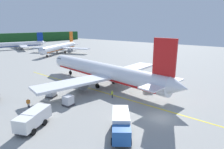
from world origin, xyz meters
TOP-DOWN VIEW (x-y plane):
  - ground at (0.00, 48.00)m, footprint 240.00×320.00m
  - airliner_foreground at (6.91, 18.29)m, footprint 34.51×41.73m
  - airliner_mid_apron at (33.49, 72.20)m, footprint 34.75×29.36m
  - airliner_far_taxiway at (27.97, 106.14)m, footprint 33.90×28.24m
  - service_truck_fuel at (-13.95, 12.54)m, footprint 6.11×4.42m
  - service_truck_baggage at (-7.71, 2.02)m, footprint 6.49×5.78m
  - service_truck_pushback at (12.12, 6.90)m, footprint 4.68×5.52m
  - cargo_container_near at (-6.04, 14.99)m, footprint 1.83×1.83m
  - cargo_container_mid at (-5.56, 21.06)m, footprint 2.34×2.34m
  - crew_marshaller at (-11.13, 19.45)m, footprint 0.54×0.44m
  - crew_loader_left at (1.75, 11.21)m, footprint 0.60×0.37m
  - apron_guide_line at (3.03, 13.85)m, footprint 0.30×60.00m

SIDE VIEW (x-z plane):
  - ground at x=0.00m, z-range -0.20..0.00m
  - apron_guide_line at x=3.03m, z-range 0.00..0.01m
  - cargo_container_mid at x=-5.56m, z-range -0.06..1.81m
  - cargo_container_near at x=-6.04m, z-range -0.06..1.91m
  - crew_loader_left at x=1.75m, z-range 0.14..1.74m
  - crew_marshaller at x=-11.13m, z-range 0.15..1.82m
  - service_truck_pushback at x=12.12m, z-range 0.19..2.59m
  - service_truck_fuel at x=-13.95m, z-range 0.20..2.65m
  - service_truck_baggage at x=-7.71m, z-range 0.16..3.03m
  - airliner_far_taxiway at x=27.97m, z-range -2.10..7.68m
  - airliner_mid_apron at x=33.49m, z-range -2.30..8.39m
  - airliner_foreground at x=6.91m, z-range -2.56..9.34m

